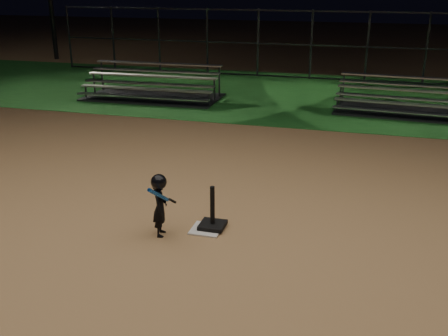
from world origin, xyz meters
TOP-DOWN VIEW (x-y plane):
  - ground at (0.00, 0.00)m, footprint 80.00×80.00m
  - grass_strip at (0.00, 10.00)m, footprint 60.00×8.00m
  - home_plate at (0.00, 0.00)m, footprint 0.45×0.45m
  - batting_tee at (0.07, 0.08)m, footprint 0.38×0.38m
  - child_batter at (-0.60, -0.33)m, footprint 0.38×0.58m
  - bleacher_left at (-4.36, 8.29)m, footprint 4.22×2.10m
  - bleacher_right at (3.25, 8.39)m, footprint 4.01×2.20m
  - backstop_fence at (0.00, 13.00)m, footprint 20.08×0.08m

SIDE VIEW (x-z plane):
  - ground at x=0.00m, z-range 0.00..0.00m
  - grass_strip at x=0.00m, z-range 0.00..0.01m
  - home_plate at x=0.00m, z-range 0.00..0.02m
  - batting_tee at x=0.07m, z-range -0.19..0.47m
  - bleacher_right at x=3.25m, z-range -0.28..0.67m
  - bleacher_left at x=-4.36m, z-range -0.30..0.73m
  - child_batter at x=-0.60m, z-range 0.03..0.99m
  - backstop_fence at x=0.00m, z-range 0.00..2.50m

